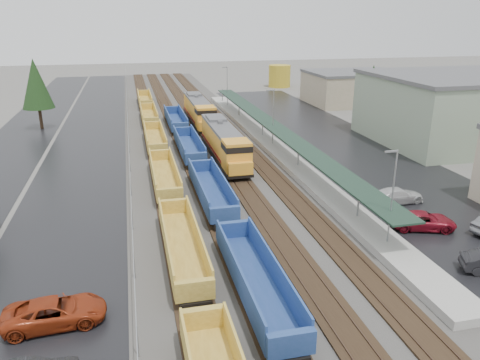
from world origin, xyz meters
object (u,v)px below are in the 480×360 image
at_px(parked_car_west_c, 55,312).
at_px(storage_tank, 279,76).
at_px(parked_car_east_b, 424,221).
at_px(parked_car_east_c, 397,196).
at_px(locomotive_trail, 199,111).
at_px(well_string_yellow, 164,176).
at_px(well_string_blue, 229,226).
at_px(locomotive_lead, 224,143).

bearing_deg(parked_car_west_c, storage_tank, -29.42).
relative_size(parked_car_east_b, parked_car_east_c, 1.03).
xyz_separation_m(locomotive_trail, parked_car_west_c, (-16.10, -50.88, -1.53)).
distance_m(parked_car_west_c, parked_car_east_c, 32.02).
bearing_deg(parked_car_east_c, well_string_yellow, 61.68).
xyz_separation_m(well_string_blue, storage_tank, (30.44, 81.48, 1.57)).
height_order(locomotive_lead, parked_car_east_b, locomotive_lead).
bearing_deg(storage_tank, parked_car_west_c, -115.31).
xyz_separation_m(locomotive_trail, parked_car_east_c, (13.42, -38.49, -1.59)).
xyz_separation_m(well_string_yellow, parked_car_west_c, (-8.10, -22.39, -0.32)).
height_order(parked_car_west_c, parked_car_east_c, parked_car_west_c).
bearing_deg(well_string_blue, storage_tank, 69.51).
relative_size(locomotive_lead, well_string_yellow, 0.17).
distance_m(locomotive_lead, well_string_yellow, 11.02).
distance_m(locomotive_lead, well_string_blue, 21.81).
height_order(well_string_yellow, parked_car_west_c, well_string_yellow).
bearing_deg(locomotive_lead, parked_car_west_c, -118.32).
height_order(locomotive_lead, parked_car_east_c, locomotive_lead).
relative_size(parked_car_west_c, parked_car_east_b, 1.09).
xyz_separation_m(well_string_blue, parked_car_west_c, (-12.10, -8.47, -0.35)).
xyz_separation_m(locomotive_lead, parked_car_east_b, (12.44, -23.23, -1.60)).
bearing_deg(parked_car_east_c, storage_tank, -12.83).
xyz_separation_m(locomotive_trail, well_string_yellow, (-8.00, -28.49, -1.21)).
xyz_separation_m(locomotive_trail, parked_car_east_b, (12.44, -44.23, -1.60)).
relative_size(locomotive_lead, parked_car_west_c, 3.33).
bearing_deg(parked_car_west_c, well_string_blue, -59.12).
height_order(locomotive_trail, well_string_yellow, locomotive_trail).
xyz_separation_m(locomotive_trail, well_string_blue, (-4.00, -42.41, -1.17)).
xyz_separation_m(well_string_yellow, parked_car_east_c, (21.42, -10.00, -0.38)).
bearing_deg(locomotive_trail, well_string_blue, -95.39).
distance_m(well_string_yellow, parked_car_east_b, 25.80).
height_order(locomotive_lead, well_string_yellow, locomotive_lead).
height_order(well_string_yellow, parked_car_east_c, well_string_yellow).
height_order(locomotive_lead, parked_car_west_c, locomotive_lead).
height_order(locomotive_trail, parked_car_west_c, locomotive_trail).
xyz_separation_m(locomotive_trail, storage_tank, (26.44, 39.07, 0.39)).
relative_size(locomotive_lead, locomotive_trail, 1.00).
bearing_deg(locomotive_trail, well_string_yellow, -105.69).
bearing_deg(locomotive_trail, parked_car_east_b, -74.29).
distance_m(locomotive_lead, parked_car_east_c, 22.10).
bearing_deg(locomotive_lead, well_string_blue, -100.58).
xyz_separation_m(storage_tank, parked_car_west_c, (-42.54, -89.95, -1.92)).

